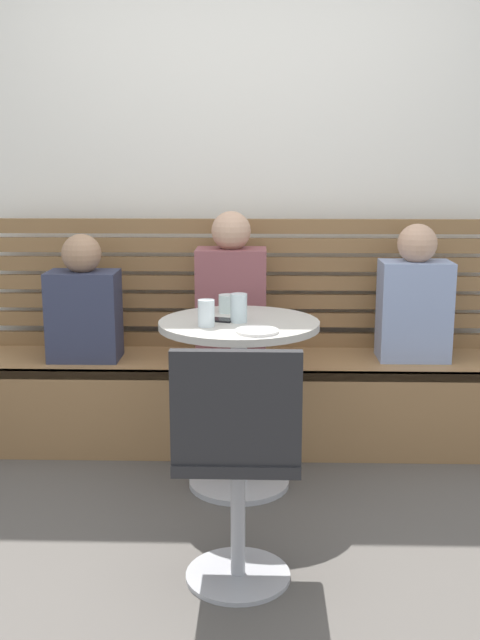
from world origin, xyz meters
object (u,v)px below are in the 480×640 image
at_px(person_adult, 231,293).
at_px(cup_glass_tall, 239,308).
at_px(booth_bench, 244,400).
at_px(plate_small, 257,331).
at_px(cafe_table, 239,372).
at_px(white_chair, 237,458).
at_px(cup_glass_short, 228,304).
at_px(person_child_middle, 84,305).
at_px(phone_on_table, 217,320).
at_px(person_child_left, 414,300).
at_px(cup_water_clear, 206,313).

distance_m(person_adult, cup_glass_tall, 0.55).
xyz_separation_m(booth_bench, plate_small, (0.07, -0.73, 0.52)).
height_order(cafe_table, cup_glass_tall, cup_glass_tall).
bearing_deg(person_adult, white_chair, -87.08).
bearing_deg(cup_glass_short, cafe_table, -72.49).
bearing_deg(cup_glass_tall, person_child_middle, 147.09).
distance_m(cafe_table, phone_on_table, 0.24).
bearing_deg(cafe_table, plate_small, -70.28).
distance_m(booth_bench, person_adult, 0.55).
relative_size(person_adult, cup_glass_short, 9.04).
relative_size(white_chair, phone_on_table, 6.07).
distance_m(cup_glass_tall, plate_small, 0.22).
relative_size(booth_bench, cup_glass_tall, 22.50).
height_order(booth_bench, cup_glass_short, cup_glass_short).
relative_size(person_child_left, phone_on_table, 4.75).
bearing_deg(person_adult, phone_on_table, -94.68).
xyz_separation_m(person_adult, phone_on_table, (-0.04, -0.52, -0.02)).
height_order(white_chair, person_adult, person_adult).
distance_m(person_child_left, cup_glass_tall, 1.00).
bearing_deg(cup_water_clear, booth_bench, 77.19).
height_order(white_chair, cup_glass_short, white_chair).
height_order(person_child_middle, plate_small, person_child_middle).
distance_m(booth_bench, plate_small, 0.90).
xyz_separation_m(person_child_left, phone_on_table, (-0.94, -0.52, 0.01)).
distance_m(cup_glass_short, phone_on_table, 0.18).
bearing_deg(person_child_left, cafe_table, -147.96).
height_order(person_child_middle, phone_on_table, person_child_middle).
height_order(person_adult, person_child_middle, person_adult).
relative_size(person_adult, phone_on_table, 5.17).
height_order(booth_bench, cup_water_clear, cup_water_clear).
bearing_deg(plate_small, cup_glass_short, 108.73).
bearing_deg(cup_water_clear, person_child_left, 32.98).
relative_size(cafe_table, cup_glass_short, 9.25).
bearing_deg(white_chair, person_adult, 92.92).
bearing_deg(booth_bench, cup_glass_short, -100.95).
xyz_separation_m(booth_bench, cup_glass_short, (-0.06, -0.34, 0.56)).
height_order(white_chair, person_child_middle, person_child_middle).
distance_m(cafe_table, person_adult, 0.59).
bearing_deg(booth_bench, cup_glass_tall, -91.08).
bearing_deg(plate_small, cafe_table, 109.72).
bearing_deg(person_child_middle, person_adult, 4.10).
height_order(white_chair, cup_water_clear, same).
xyz_separation_m(person_child_middle, cup_glass_short, (0.71, -0.30, 0.07)).
bearing_deg(cup_glass_tall, person_adult, 95.39).
bearing_deg(cup_glass_short, person_child_left, 21.36).
distance_m(booth_bench, cafe_table, 0.59).
bearing_deg(white_chair, cup_glass_tall, 91.20).
relative_size(cafe_table, plate_small, 4.35).
distance_m(white_chair, cup_glass_short, 1.04).
distance_m(booth_bench, white_chair, 1.35).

